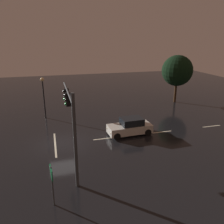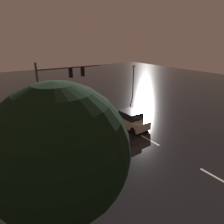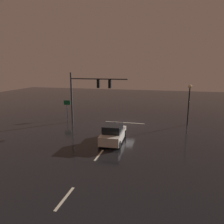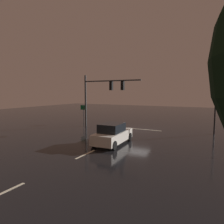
# 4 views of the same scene
# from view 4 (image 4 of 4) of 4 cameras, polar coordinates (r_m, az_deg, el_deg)

# --- Properties ---
(ground_plane) EXTENTS (80.00, 80.00, 0.00)m
(ground_plane) POSITION_cam_4_polar(r_m,az_deg,el_deg) (22.69, 7.31, -5.06)
(ground_plane) COLOR black
(traffic_signal_assembly) EXTENTS (7.22, 0.47, 6.22)m
(traffic_signal_assembly) POSITION_cam_4_polar(r_m,az_deg,el_deg) (23.60, -2.82, 5.81)
(traffic_signal_assembly) COLOR #383A3D
(traffic_signal_assembly) RESTS_ON ground_plane
(lane_dash_far) EXTENTS (0.16, 2.20, 0.01)m
(lane_dash_far) POSITION_cam_4_polar(r_m,az_deg,el_deg) (19.07, 3.06, -7.05)
(lane_dash_far) COLOR beige
(lane_dash_far) RESTS_ON ground_plane
(lane_dash_mid) EXTENTS (0.16, 2.20, 0.01)m
(lane_dash_mid) POSITION_cam_4_polar(r_m,az_deg,el_deg) (14.02, -7.48, -11.76)
(lane_dash_mid) COLOR beige
(lane_dash_mid) RESTS_ON ground_plane
(lane_dash_near) EXTENTS (0.16, 2.20, 0.01)m
(lane_dash_near) POSITION_cam_4_polar(r_m,az_deg,el_deg) (10.09, -28.82, -19.56)
(lane_dash_near) COLOR beige
(lane_dash_near) RESTS_ON ground_plane
(stop_bar) EXTENTS (5.00, 0.16, 0.01)m
(stop_bar) POSITION_cam_4_polar(r_m,az_deg,el_deg) (23.24, 7.83, -4.80)
(stop_bar) COLOR beige
(stop_bar) RESTS_ON ground_plane
(car_approaching) EXTENTS (2.06, 4.43, 1.70)m
(car_approaching) POSITION_cam_4_polar(r_m,az_deg,el_deg) (16.39, 0.17, -6.30)
(car_approaching) COLOR silver
(car_approaching) RESTS_ON ground_plane
(street_lamp_left_kerb) EXTENTS (0.44, 0.44, 4.87)m
(street_lamp_left_kerb) POSITION_cam_4_polar(r_m,az_deg,el_deg) (22.34, 27.28, 3.05)
(street_lamp_left_kerb) COLOR black
(street_lamp_left_kerb) RESTS_ON ground_plane
(route_sign) EXTENTS (0.90, 0.15, 2.52)m
(route_sign) POSITION_cam_4_polar(r_m,az_deg,el_deg) (27.03, -8.03, 0.54)
(route_sign) COLOR #383A3D
(route_sign) RESTS_ON ground_plane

